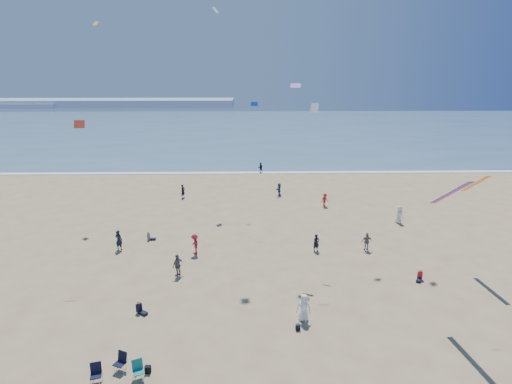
{
  "coord_description": "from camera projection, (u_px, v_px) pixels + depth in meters",
  "views": [
    {
      "loc": [
        1.57,
        -13.58,
        14.54
      ],
      "look_at": [
        2.0,
        8.0,
        8.07
      ],
      "focal_mm": 28.0,
      "sensor_mm": 36.0,
      "label": 1
    }
  ],
  "objects": [
    {
      "name": "headland_far",
      "position": [
        110.0,
        103.0,
        178.37
      ],
      "size": [
        110.0,
        20.0,
        3.2
      ],
      "primitive_type": "cube",
      "color": "#7A8EA8",
      "rests_on": "ground"
    },
    {
      "name": "headland_near",
      "position": [
        14.0,
        105.0,
        173.0
      ],
      "size": [
        40.0,
        14.0,
        2.0
      ],
      "primitive_type": "cube",
      "color": "#7A8EA8",
      "rests_on": "ground"
    },
    {
      "name": "navy_bag",
      "position": [
        298.0,
        327.0,
        23.45
      ],
      "size": [
        0.28,
        0.18,
        0.34
      ],
      "primitive_type": "cube",
      "color": "black",
      "rests_on": "ground"
    },
    {
      "name": "surf_line",
      "position": [
        238.0,
        173.0,
        60.24
      ],
      "size": [
        220.0,
        1.2,
        0.08
      ],
      "primitive_type": "cube",
      "color": "white",
      "rests_on": "ground"
    },
    {
      "name": "standing_flyers",
      "position": [
        295.0,
        257.0,
        30.9
      ],
      "size": [
        32.87,
        54.61,
        1.93
      ],
      "color": "black",
      "rests_on": "ground"
    },
    {
      "name": "black_backpack",
      "position": [
        148.0,
        369.0,
        20.11
      ],
      "size": [
        0.3,
        0.22,
        0.38
      ],
      "primitive_type": "cube",
      "color": "black",
      "rests_on": "ground"
    },
    {
      "name": "chair_cluster",
      "position": [
        118.0,
        369.0,
        19.68
      ],
      "size": [
        2.76,
        1.56,
        1.0
      ],
      "color": "black",
      "rests_on": "ground"
    },
    {
      "name": "seated_group",
      "position": [
        246.0,
        312.0,
        24.58
      ],
      "size": [
        22.46,
        22.92,
        0.84
      ],
      "color": "white",
      "rests_on": "ground"
    },
    {
      "name": "ocean",
      "position": [
        242.0,
        129.0,
        108.13
      ],
      "size": [
        220.0,
        100.0,
        0.06
      ],
      "primitive_type": "cube",
      "color": "#476B84",
      "rests_on": "ground"
    },
    {
      "name": "kites_aloft",
      "position": [
        348.0,
        64.0,
        25.96
      ],
      "size": [
        42.89,
        40.56,
        26.59
      ],
      "color": "purple",
      "rests_on": "ground"
    }
  ]
}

